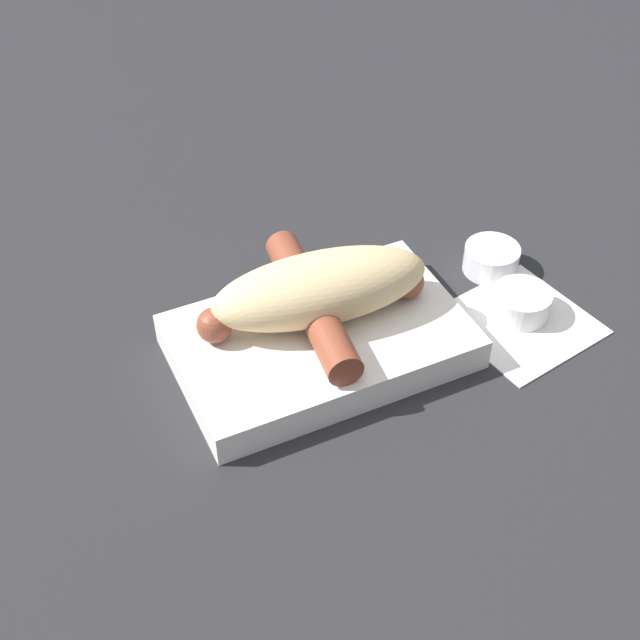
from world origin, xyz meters
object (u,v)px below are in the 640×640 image
at_px(bread_roll, 320,288).
at_px(condiment_cup_far, 491,260).
at_px(food_tray, 320,341).
at_px(condiment_cup_near, 521,305).
at_px(sausage, 313,303).

bearing_deg(bread_roll, condiment_cup_far, 4.92).
distance_m(food_tray, condiment_cup_far, 0.20).
bearing_deg(food_tray, condiment_cup_near, -9.74).
bearing_deg(sausage, food_tray, -96.11).
bearing_deg(food_tray, sausage, 83.89).
bearing_deg(food_tray, bread_roll, 63.35).
relative_size(food_tray, condiment_cup_near, 4.66).
relative_size(sausage, condiment_cup_near, 3.82).
xyz_separation_m(bread_roll, condiment_cup_far, (0.19, 0.02, -0.05)).
distance_m(sausage, condiment_cup_far, 0.20).
height_order(food_tray, condiment_cup_far, food_tray).
distance_m(bread_roll, condiment_cup_far, 0.19).
relative_size(food_tray, bread_roll, 1.25).
bearing_deg(condiment_cup_near, condiment_cup_far, 80.26).
xyz_separation_m(food_tray, bread_roll, (0.01, 0.02, 0.04)).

